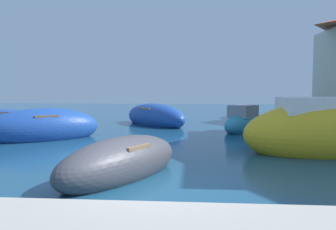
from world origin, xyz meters
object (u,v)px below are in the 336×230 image
moored_boat_0 (44,128)px  moored_boat_2 (290,116)px  moored_boat_1 (155,117)px  moored_boat_4 (335,133)px  moored_boat_5 (122,162)px  moored_boat_7 (245,123)px  moored_boat_3 (6,117)px

moored_boat_0 → moored_boat_2: moored_boat_2 is taller
moored_boat_0 → moored_boat_2: (12.22, 7.25, 0.01)m
moored_boat_1 → moored_boat_4: 10.76m
moored_boat_2 → moored_boat_4: size_ratio=0.86×
moored_boat_5 → moored_boat_7: moored_boat_7 is taller
moored_boat_0 → moored_boat_4: 11.24m
moored_boat_4 → moored_boat_7: (-2.09, 5.59, -0.25)m
moored_boat_4 → moored_boat_0: bearing=164.7°
moored_boat_3 → moored_boat_4: moored_boat_4 is taller
moored_boat_7 → moored_boat_3: bearing=111.1°
moored_boat_0 → moored_boat_7: size_ratio=1.34×
moored_boat_2 → moored_boat_3: 17.85m
moored_boat_1 → moored_boat_3: (-9.68, 0.88, -0.16)m
moored_boat_1 → moored_boat_5: (0.53, -11.64, -0.10)m
moored_boat_4 → moored_boat_5: (-6.41, -3.42, -0.32)m
moored_boat_4 → moored_boat_5: size_ratio=1.46×
moored_boat_1 → moored_boat_5: 11.65m
moored_boat_0 → moored_boat_2: size_ratio=0.92×
moored_boat_5 → moored_boat_4: bearing=-34.1°
moored_boat_2 → moored_boat_7: size_ratio=1.47×
moored_boat_2 → moored_boat_3: size_ratio=1.44×
moored_boat_1 → moored_boat_5: size_ratio=1.22×
moored_boat_5 → moored_boat_2: bearing=-2.7°
moored_boat_2 → moored_boat_0: bearing=-36.2°
moored_boat_0 → moored_boat_3: size_ratio=1.32×
moored_boat_7 → moored_boat_0: bearing=144.9°
moored_boat_3 → moored_boat_1: bearing=158.5°
moored_boat_3 → moored_boat_4: size_ratio=0.59×
moored_boat_5 → moored_boat_7: size_ratio=1.17×
moored_boat_0 → moored_boat_4: moored_boat_4 is taller
moored_boat_0 → moored_boat_4: bearing=133.1°
moored_boat_1 → moored_boat_2: (8.16, 1.33, 0.03)m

